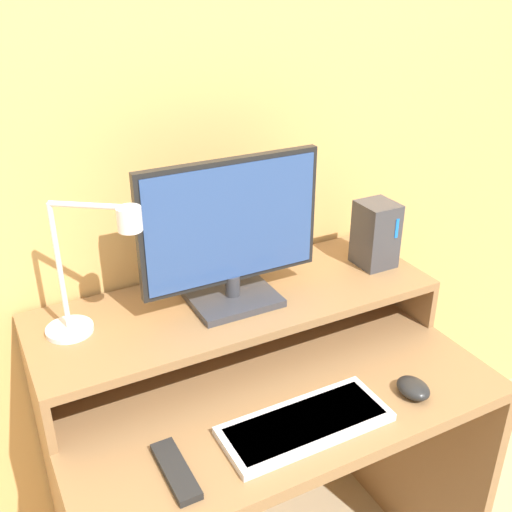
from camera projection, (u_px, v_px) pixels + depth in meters
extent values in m
cube|color=#E5AD60|center=(198.00, 136.00, 1.49)|extent=(6.00, 0.05, 2.50)
cube|color=olive|center=(264.00, 380.00, 1.44)|extent=(1.01, 0.64, 0.03)
cube|color=olive|center=(406.00, 433.00, 1.81)|extent=(0.03, 0.64, 0.72)
cube|color=olive|center=(35.00, 382.00, 1.31)|extent=(0.02, 0.35, 0.12)
cube|color=olive|center=(391.00, 281.00, 1.73)|extent=(0.02, 0.35, 0.12)
cube|color=olive|center=(237.00, 302.00, 1.49)|extent=(1.01, 0.35, 0.02)
cube|color=#38383D|center=(233.00, 298.00, 1.47)|extent=(0.21, 0.17, 0.02)
cylinder|color=#38383D|center=(233.00, 285.00, 1.45)|extent=(0.04, 0.04, 0.05)
cube|color=black|center=(230.00, 222.00, 1.38)|extent=(0.45, 0.02, 0.30)
cube|color=#2D4C8C|center=(233.00, 224.00, 1.37)|extent=(0.42, 0.01, 0.28)
cylinder|color=silver|center=(70.00, 329.00, 1.35)|extent=(0.11, 0.11, 0.01)
cylinder|color=silver|center=(60.00, 268.00, 1.28)|extent=(0.01, 0.01, 0.30)
cylinder|color=silver|center=(88.00, 205.00, 1.20)|extent=(0.14, 0.11, 0.01)
cylinder|color=silver|center=(129.00, 219.00, 1.20)|extent=(0.05, 0.05, 0.05)
cube|color=#3D3D42|center=(376.00, 234.00, 1.61)|extent=(0.10, 0.10, 0.18)
cube|color=#1972F2|center=(397.00, 229.00, 1.57)|extent=(0.01, 0.00, 0.05)
cube|color=silver|center=(305.00, 424.00, 1.27)|extent=(0.37, 0.15, 0.02)
cube|color=#AFAFB3|center=(306.00, 422.00, 1.27)|extent=(0.34, 0.12, 0.01)
ellipsoid|color=black|center=(413.00, 388.00, 1.36)|extent=(0.07, 0.09, 0.04)
cube|color=black|center=(176.00, 471.00, 1.15)|extent=(0.05, 0.16, 0.02)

